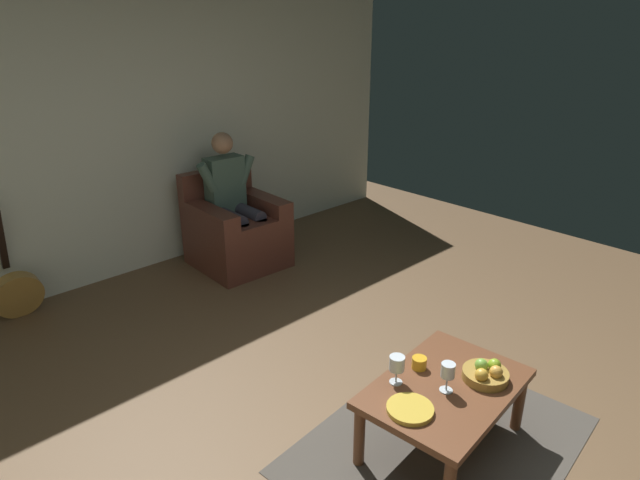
% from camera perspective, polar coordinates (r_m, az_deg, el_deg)
% --- Properties ---
extents(ground_plane, '(7.63, 7.63, 0.00)m').
position_cam_1_polar(ground_plane, '(3.27, 8.79, -20.50)').
color(ground_plane, brown).
extents(wall_back, '(6.47, 0.06, 2.72)m').
position_cam_1_polar(wall_back, '(5.08, -20.55, 11.28)').
color(wall_back, silver).
rests_on(wall_back, ground).
extents(rug, '(1.71, 1.36, 0.01)m').
position_cam_1_polar(rug, '(3.31, 12.40, -20.08)').
color(rug, '#49443C').
rests_on(rug, ground).
extents(armchair, '(0.78, 0.81, 0.88)m').
position_cam_1_polar(armchair, '(5.24, -8.84, 0.88)').
color(armchair, '#572C22').
rests_on(armchair, ground).
extents(person_seated, '(0.61, 0.58, 1.25)m').
position_cam_1_polar(person_seated, '(5.13, -9.09, 4.42)').
color(person_seated, '#466153').
rests_on(person_seated, ground).
extents(coffee_table, '(0.96, 0.70, 0.40)m').
position_cam_1_polar(coffee_table, '(3.10, 12.94, -15.40)').
color(coffee_table, brown).
rests_on(coffee_table, ground).
extents(guitar, '(0.38, 0.29, 1.02)m').
position_cam_1_polar(guitar, '(4.91, -29.17, -4.61)').
color(guitar, '#AB7B37').
rests_on(guitar, ground).
extents(wine_glass_near, '(0.08, 0.08, 0.16)m').
position_cam_1_polar(wine_glass_near, '(2.97, 8.03, -12.80)').
color(wine_glass_near, silver).
rests_on(wine_glass_near, coffee_table).
extents(wine_glass_far, '(0.07, 0.07, 0.17)m').
position_cam_1_polar(wine_glass_far, '(2.96, 13.21, -13.29)').
color(wine_glass_far, silver).
rests_on(wine_glass_far, coffee_table).
extents(fruit_bowl, '(0.25, 0.25, 0.11)m').
position_cam_1_polar(fruit_bowl, '(3.14, 16.97, -13.17)').
color(fruit_bowl, olive).
rests_on(fruit_bowl, coffee_table).
extents(decorative_dish, '(0.24, 0.24, 0.02)m').
position_cam_1_polar(decorative_dish, '(2.86, 9.39, -17.03)').
color(decorative_dish, gold).
rests_on(decorative_dish, coffee_table).
extents(candle_jar, '(0.08, 0.08, 0.07)m').
position_cam_1_polar(candle_jar, '(3.14, 10.32, -12.52)').
color(candle_jar, gold).
rests_on(candle_jar, coffee_table).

